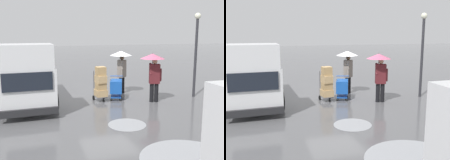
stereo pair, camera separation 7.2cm
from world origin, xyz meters
TOP-DOWN VIEW (x-y plane):
  - ground_plane at (0.00, 0.00)m, footprint 90.00×90.00m
  - slush_patch_near_cluster at (-0.09, 6.67)m, footprint 2.44×2.44m
  - slush_patch_under_van at (0.49, 3.90)m, footprint 1.27×1.27m
  - cargo_van_parked_right at (3.63, 0.22)m, footprint 2.32×5.40m
  - shopping_cart_vendor at (-0.21, 0.59)m, footprint 0.79×0.96m
  - hand_dolly_boxes at (0.54, 0.69)m, footprint 0.56×0.74m
  - pedestrian_pink_side at (-1.59, 1.49)m, footprint 1.04×1.04m
  - pedestrian_black_side at (-0.80, -0.40)m, footprint 1.04×1.04m
  - street_lamp at (-3.86, 1.19)m, footprint 0.28×0.28m

SIDE VIEW (x-z plane):
  - ground_plane at x=0.00m, z-range 0.00..0.00m
  - slush_patch_near_cluster at x=-0.09m, z-range 0.00..0.01m
  - slush_patch_under_van at x=0.49m, z-range 0.00..0.01m
  - shopping_cart_vendor at x=-0.21m, z-range 0.06..1.08m
  - hand_dolly_boxes at x=0.54m, z-range 0.04..1.57m
  - cargo_van_parked_right at x=3.63m, z-range -0.12..2.48m
  - pedestrian_pink_side at x=-1.59m, z-range 0.51..2.66m
  - pedestrian_black_side at x=-0.80m, z-range 0.51..2.66m
  - street_lamp at x=-3.86m, z-range 0.44..4.30m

